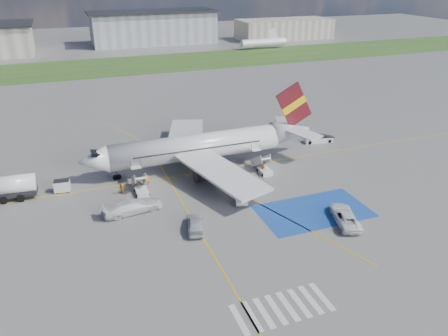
{
  "coord_description": "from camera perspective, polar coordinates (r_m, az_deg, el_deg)",
  "views": [
    {
      "loc": [
        -17.51,
        -44.79,
        28.13
      ],
      "look_at": [
        1.28,
        5.13,
        3.5
      ],
      "focal_mm": 35.0,
      "sensor_mm": 36.0,
      "label": 1
    }
  ],
  "objects": [
    {
      "name": "taxiway_line_diag",
      "position": [
        65.74,
        -3.16,
        -0.58
      ],
      "size": [
        20.71,
        56.45,
        0.01
      ],
      "primitive_type": "cube",
      "rotation": [
        0.0,
        0.0,
        0.35
      ],
      "color": "gold",
      "rests_on": "ground"
    },
    {
      "name": "crew_fwd",
      "position": [
        62.53,
        -9.9,
        -1.56
      ],
      "size": [
        0.64,
        0.5,
        1.54
      ],
      "primitive_type": "imported",
      "rotation": [
        0.0,
        0.0,
        0.27
      ],
      "color": "orange",
      "rests_on": "ground"
    },
    {
      "name": "crosswalk",
      "position": [
        41.9,
        7.58,
        -17.65
      ],
      "size": [
        9.0,
        4.0,
        0.01
      ],
      "color": "silver",
      "rests_on": "ground"
    },
    {
      "name": "airliner",
      "position": [
        66.55,
        -2.52,
        2.94
      ],
      "size": [
        36.81,
        32.95,
        11.92
      ],
      "color": "silver",
      "rests_on": "ground"
    },
    {
      "name": "grass_strip",
      "position": [
        143.66,
        -13.57,
        12.83
      ],
      "size": [
        400.0,
        30.0,
        0.01
      ],
      "primitive_type": "cube",
      "color": "#2D4C1E",
      "rests_on": "ground"
    },
    {
      "name": "car_silver_b",
      "position": [
        57.75,
        2.05,
        -3.56
      ],
      "size": [
        2.53,
        4.66,
        1.46
      ],
      "primitive_type": "imported",
      "rotation": [
        0.0,
        0.0,
        2.91
      ],
      "color": "silver",
      "rests_on": "ground"
    },
    {
      "name": "taxiway_line_main",
      "position": [
        65.74,
        -3.16,
        -0.58
      ],
      "size": [
        120.0,
        0.2,
        0.01
      ],
      "primitive_type": "cube",
      "color": "gold",
      "rests_on": "ground"
    },
    {
      "name": "crew_nose",
      "position": [
        60.72,
        -13.28,
        -2.68
      ],
      "size": [
        0.86,
        0.96,
        1.61
      ],
      "primitive_type": "imported",
      "rotation": [
        0.0,
        0.0,
        -1.17
      ],
      "color": "orange",
      "rests_on": "ground"
    },
    {
      "name": "staging_box",
      "position": [
        56.67,
        11.63,
        -5.54
      ],
      "size": [
        14.0,
        8.0,
        0.01
      ],
      "primitive_type": "cube",
      "color": "#19439A",
      "rests_on": "ground"
    },
    {
      "name": "airstairs_fwd",
      "position": [
        60.68,
        -10.79,
        -2.65
      ],
      "size": [
        1.9,
        5.2,
        3.6
      ],
      "color": "silver",
      "rests_on": "ground"
    },
    {
      "name": "ground",
      "position": [
        55.71,
        0.63,
        -5.54
      ],
      "size": [
        400.0,
        400.0,
        0.0
      ],
      "primitive_type": "plane",
      "color": "#60605E",
      "rests_on": "ground"
    },
    {
      "name": "taxiway_line_cross",
      "position": [
        46.45,
        -0.69,
        -12.48
      ],
      "size": [
        0.2,
        60.0,
        0.01
      ],
      "primitive_type": "cube",
      "color": "gold",
      "rests_on": "ground"
    },
    {
      "name": "belt_loader",
      "position": [
        78.86,
        12.22,
        3.62
      ],
      "size": [
        5.5,
        2.67,
        1.6
      ],
      "rotation": [
        0.0,
        0.0,
        -0.16
      ],
      "color": "silver",
      "rests_on": "ground"
    },
    {
      "name": "van_white_a",
      "position": [
        54.84,
        15.55,
        -5.9
      ],
      "size": [
        3.9,
        5.73,
        1.97
      ],
      "primitive_type": "imported",
      "rotation": [
        0.0,
        0.0,
        2.83
      ],
      "color": "white",
      "rests_on": "ground"
    },
    {
      "name": "airstairs_aft",
      "position": [
        65.73,
        5.21,
        -0.06
      ],
      "size": [
        1.9,
        5.2,
        3.6
      ],
      "color": "silver",
      "rests_on": "ground"
    },
    {
      "name": "terminal_centre",
      "position": [
        184.99,
        -9.22,
        17.62
      ],
      "size": [
        48.0,
        18.0,
        12.0
      ],
      "primitive_type": "cube",
      "color": "gray",
      "rests_on": "ground"
    },
    {
      "name": "crew_aft",
      "position": [
        65.41,
        5.12,
        -0.06
      ],
      "size": [
        0.66,
        0.97,
        1.52
      ],
      "primitive_type": "imported",
      "rotation": [
        0.0,
        0.0,
        1.94
      ],
      "color": "orange",
      "rests_on": "ground"
    },
    {
      "name": "gpu_cart",
      "position": [
        63.75,
        -20.37,
        -2.29
      ],
      "size": [
        2.23,
        1.57,
        1.74
      ],
      "rotation": [
        0.0,
        0.0,
        -0.11
      ],
      "color": "silver",
      "rests_on": "ground"
    },
    {
      "name": "car_silver_a",
      "position": [
        51.52,
        -3.78,
        -7.28
      ],
      "size": [
        3.01,
        5.14,
        1.64
      ],
      "primitive_type": "imported",
      "rotation": [
        0.0,
        0.0,
        2.91
      ],
      "color": "#ADB0B4",
      "rests_on": "ground"
    },
    {
      "name": "van_white_b",
      "position": [
        55.92,
        -11.88,
        -4.69
      ],
      "size": [
        5.97,
        3.07,
        2.24
      ],
      "primitive_type": "imported",
      "rotation": [
        0.0,
        0.0,
        1.7
      ],
      "color": "silver",
      "rests_on": "ground"
    },
    {
      "name": "terminal_east",
      "position": [
        197.47,
        7.84,
        17.55
      ],
      "size": [
        40.0,
        16.0,
        8.0
      ],
      "primitive_type": "cube",
      "color": "gray",
      "rests_on": "ground"
    }
  ]
}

